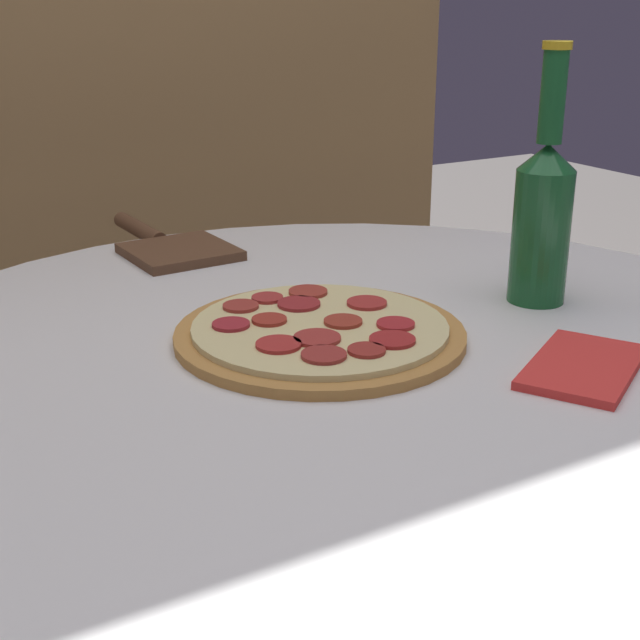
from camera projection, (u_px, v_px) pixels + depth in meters
table at (354, 528)px, 0.88m from camera, size 1.00×1.00×0.75m
fence_panel at (90, 120)px, 1.42m from camera, size 1.35×0.04×1.74m
pizza at (320, 332)px, 0.85m from camera, size 0.28×0.28×0.02m
beer_bottle at (543, 212)px, 0.93m from camera, size 0.06×0.06×0.27m
pizza_paddle at (169, 246)px, 1.15m from camera, size 0.13×0.27×0.02m
napkin at (583, 367)px, 0.79m from camera, size 0.17×0.14×0.01m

